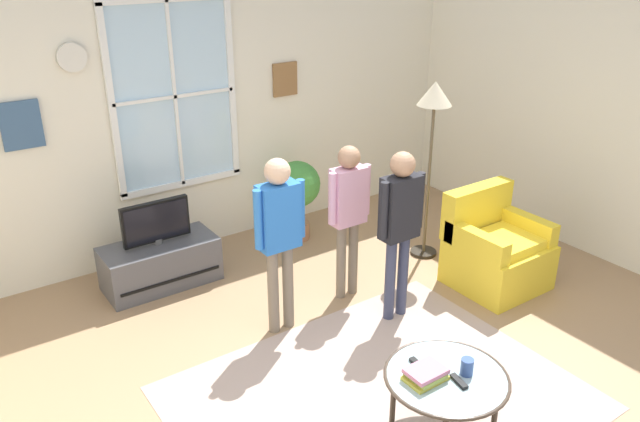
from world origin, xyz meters
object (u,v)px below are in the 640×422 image
(person_black_shirt, at_px, (400,217))
(floor_lamp, at_px, (434,112))
(television, at_px, (156,222))
(armchair, at_px, (495,251))
(cup, at_px, (467,367))
(coffee_table, at_px, (446,379))
(potted_plant_by_window, at_px, (297,189))
(remote_near_cup, at_px, (418,364))
(person_blue_shirt, at_px, (279,226))
(tv_stand, at_px, (161,264))
(remote_near_books, at_px, (459,381))
(person_pink_shirt, at_px, (348,205))
(book_stack, at_px, (426,374))

(person_black_shirt, distance_m, floor_lamp, 1.32)
(television, distance_m, armchair, 3.04)
(cup, bearing_deg, coffee_table, 153.43)
(coffee_table, xyz_separation_m, potted_plant_by_window, (0.80, 2.92, 0.14))
(remote_near_cup, relative_size, person_blue_shirt, 0.10)
(tv_stand, distance_m, potted_plant_by_window, 1.59)
(person_blue_shirt, bearing_deg, television, 113.16)
(television, relative_size, person_black_shirt, 0.42)
(floor_lamp, bearing_deg, remote_near_books, -129.34)
(cup, distance_m, person_pink_shirt, 1.85)
(tv_stand, xyz_separation_m, coffee_table, (0.75, -2.82, 0.21))
(armchair, height_order, cup, armchair)
(television, relative_size, armchair, 0.70)
(tv_stand, xyz_separation_m, book_stack, (0.62, -2.77, 0.28))
(television, xyz_separation_m, person_black_shirt, (1.40, -1.61, 0.28))
(remote_near_books, distance_m, person_pink_shirt, 1.92)
(coffee_table, distance_m, potted_plant_by_window, 3.03)
(book_stack, xyz_separation_m, remote_near_cup, (0.06, 0.12, -0.03))
(book_stack, bearing_deg, person_black_shirt, 55.72)
(cup, xyz_separation_m, person_pink_shirt, (0.42, 1.77, 0.37))
(book_stack, bearing_deg, remote_near_books, -43.69)
(remote_near_books, relative_size, person_pink_shirt, 0.10)
(remote_near_books, height_order, floor_lamp, floor_lamp)
(remote_near_books, xyz_separation_m, remote_near_cup, (-0.09, 0.26, 0.00))
(remote_near_cup, relative_size, floor_lamp, 0.08)
(person_pink_shirt, distance_m, person_black_shirt, 0.52)
(television, distance_m, coffee_table, 2.92)
(coffee_table, relative_size, book_stack, 3.13)
(remote_near_cup, bearing_deg, coffee_table, -66.74)
(person_black_shirt, bearing_deg, coffee_table, -118.55)
(armchair, relative_size, person_blue_shirt, 0.60)
(book_stack, distance_m, remote_near_cup, 0.14)
(remote_near_cup, bearing_deg, remote_near_books, -71.40)
(cup, height_order, potted_plant_by_window, potted_plant_by_window)
(person_pink_shirt, distance_m, person_blue_shirt, 0.76)
(book_stack, relative_size, floor_lamp, 0.14)
(cup, distance_m, floor_lamp, 2.66)
(tv_stand, xyz_separation_m, television, (0.00, -0.00, 0.42))
(person_blue_shirt, bearing_deg, floor_lamp, 9.37)
(tv_stand, xyz_separation_m, remote_near_cup, (0.67, -2.64, 0.25))
(cup, height_order, remote_near_cup, cup)
(cup, bearing_deg, floor_lamp, 51.96)
(remote_near_books, relative_size, floor_lamp, 0.08)
(tv_stand, relative_size, television, 1.66)
(person_blue_shirt, height_order, floor_lamp, floor_lamp)
(remote_near_cup, xyz_separation_m, person_black_shirt, (0.73, 1.03, 0.45))
(armchair, distance_m, remote_near_books, 2.11)
(remote_near_books, xyz_separation_m, person_pink_shirt, (0.52, 1.80, 0.41))
(tv_stand, xyz_separation_m, potted_plant_by_window, (1.55, 0.10, 0.35))
(tv_stand, bearing_deg, armchair, -34.40)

